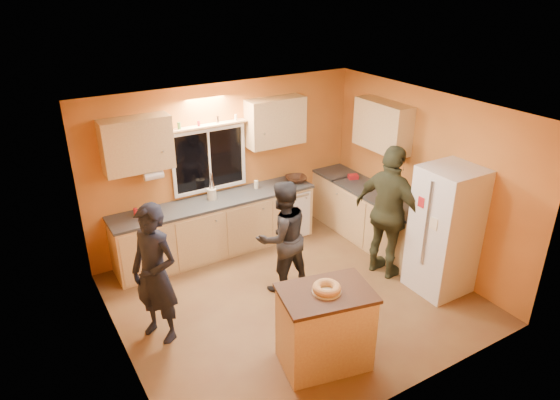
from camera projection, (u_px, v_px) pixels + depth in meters
ground at (294, 299)px, 6.82m from camera, size 4.50×4.50×0.00m
room_shell at (286, 178)px, 6.52m from camera, size 4.54×4.04×2.61m
back_counter at (238, 221)px, 7.96m from camera, size 4.23×0.62×0.90m
right_counter at (381, 222)px, 7.93m from camera, size 0.62×1.84×0.90m
refrigerator at (445, 231)px, 6.70m from camera, size 0.72×0.70×1.80m
island at (325, 327)px, 5.52m from camera, size 1.12×0.87×0.96m
bundt_pastry at (327, 288)px, 5.30m from camera, size 0.31×0.31×0.09m
person_left at (155, 274)px, 5.78m from camera, size 0.69×0.76×1.75m
person_center at (282, 237)px, 6.75m from camera, size 0.80×0.63×1.61m
person_right at (390, 213)px, 7.01m from camera, size 0.70×1.23×1.97m
mixing_bowl at (296, 179)px, 8.25m from camera, size 0.44×0.44×0.09m
utensil_crock at (212, 194)px, 7.60m from camera, size 0.14×0.14×0.17m
potted_plant at (388, 191)px, 7.52m from camera, size 0.31×0.28×0.31m
red_box at (353, 177)px, 8.37m from camera, size 0.19×0.17×0.07m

